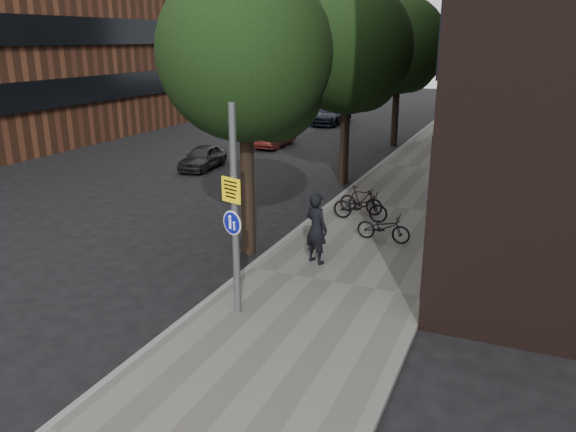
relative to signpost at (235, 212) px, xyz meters
The scene contains 15 objects.
ground 2.81m from the signpost, 44.05° to the right, with size 120.00×120.00×0.00m, color black.
sidewalk 9.29m from the signpost, 81.16° to the left, with size 4.50×60.00×0.12m, color #605E59.
curb_edge 9.23m from the signpost, 95.56° to the left, with size 0.15×60.00×0.13m, color slate.
street_tree_near 4.72m from the signpost, 111.49° to the left, with size 4.40×4.40×7.50m.
street_tree_mid 12.44m from the signpost, 96.61° to the left, with size 5.00×5.00×7.80m.
street_tree_far 21.27m from the signpost, 93.79° to the left, with size 5.00×5.00×7.80m.
signpost is the anchor object (origin of this frame).
pedestrian 3.50m from the signpost, 79.95° to the left, with size 0.67×0.44×1.84m, color black.
parked_bike_facade_near 6.01m from the signpost, 71.94° to the left, with size 0.54×1.56×0.82m, color black.
parked_bike_facade_far 11.53m from the signpost, 74.04° to the left, with size 0.44×1.57×0.94m, color black.
parked_bike_curb_near 7.27m from the signpost, 84.79° to the left, with size 0.62×1.77×0.93m, color black.
parked_bike_curb_far 7.95m from the signpost, 86.61° to the left, with size 0.42×1.50×0.90m, color black.
parked_car_near 14.51m from the signpost, 124.24° to the left, with size 1.25×3.10×1.06m, color black.
parked_car_mid 19.59m from the signpost, 112.10° to the left, with size 1.20×3.45×1.14m, color #541918.
parked_car_far 28.44m from the signpost, 104.98° to the left, with size 1.87×4.60×1.34m, color black.
Camera 1 is at (4.06, -8.36, 5.65)m, focal length 35.00 mm.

